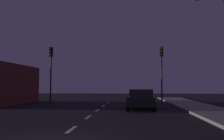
{
  "coord_description": "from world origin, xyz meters",
  "views": [
    {
      "loc": [
        2.36,
        -7.02,
        1.74
      ],
      "look_at": [
        0.69,
        14.45,
        3.12
      ],
      "focal_mm": 39.08,
      "sensor_mm": 36.0,
      "label": 1
    }
  ],
  "objects": [
    {
      "name": "street_lamp_right",
      "position": [
        7.49,
        7.17,
        4.23
      ],
      "size": [
        1.97,
        0.36,
        6.99
      ],
      "color": "black",
      "rests_on": "ground_plane"
    },
    {
      "name": "lane_stripe_fifth",
      "position": [
        0.0,
        14.0,
        0.0
      ],
      "size": [
        0.16,
        1.6,
        0.01
      ],
      "primitive_type": "cube",
      "color": "silver",
      "rests_on": "ground_plane"
    },
    {
      "name": "traffic_signal_left",
      "position": [
        -5.3,
        15.75,
        3.77
      ],
      "size": [
        0.32,
        0.38,
        5.43
      ],
      "color": "black",
      "rests_on": "ground_plane"
    },
    {
      "name": "traffic_signal_right",
      "position": [
        5.2,
        15.75,
        3.72
      ],
      "size": [
        0.32,
        0.38,
        5.35
      ],
      "color": "#2D2D30",
      "rests_on": "ground_plane"
    },
    {
      "name": "lane_stripe_second",
      "position": [
        0.0,
        2.6,
        0.0
      ],
      "size": [
        0.16,
        1.6,
        0.01
      ],
      "primitive_type": "cube",
      "color": "silver",
      "rests_on": "ground_plane"
    },
    {
      "name": "lane_stripe_third",
      "position": [
        0.0,
        6.4,
        0.0
      ],
      "size": [
        0.16,
        1.6,
        0.01
      ],
      "primitive_type": "cube",
      "color": "silver",
      "rests_on": "ground_plane"
    },
    {
      "name": "car_stopped_ahead",
      "position": [
        3.14,
        11.03,
        0.76
      ],
      "size": [
        2.22,
        4.61,
        1.48
      ],
      "color": "black",
      "rests_on": "ground_plane"
    },
    {
      "name": "lane_stripe_fourth",
      "position": [
        0.0,
        10.2,
        0.0
      ],
      "size": [
        0.16,
        1.6,
        0.01
      ],
      "primitive_type": "cube",
      "color": "silver",
      "rests_on": "ground_plane"
    },
    {
      "name": "lane_stripe_sixth",
      "position": [
        0.0,
        17.8,
        0.0
      ],
      "size": [
        0.16,
        1.6,
        0.01
      ],
      "primitive_type": "cube",
      "color": "silver",
      "rests_on": "ground_plane"
    },
    {
      "name": "ground_plane",
      "position": [
        0.0,
        7.0,
        0.0
      ],
      "size": [
        80.0,
        80.0,
        0.0
      ],
      "primitive_type": "plane",
      "color": "black"
    },
    {
      "name": "sidewalk_curb_right",
      "position": [
        7.5,
        7.0,
        0.07
      ],
      "size": [
        3.0,
        40.0,
        0.15
      ],
      "primitive_type": "cube",
      "color": "gray",
      "rests_on": "ground_plane"
    }
  ]
}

